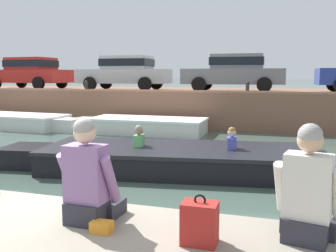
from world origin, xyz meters
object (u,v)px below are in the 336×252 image
Objects in this scene: mooring_bollard_mid at (247,87)px; mooring_bollard_west at (86,85)px; boat_moored_west_white at (18,121)px; bottle_drink at (108,207)px; boat_moored_central_white at (142,126)px; car_leftmost_red at (30,72)px; motorboat_passing at (165,159)px; car_centre_grey at (235,71)px; person_seated_middle at (308,195)px; car_left_inner_silver at (125,71)px; person_seated_right at (89,182)px; backpack_on_ledge at (200,223)px.

mooring_bollard_west is at bearing 180.00° from mooring_bollard_mid.
bottle_drink reaches higher than boat_moored_west_white.
car_leftmost_red reaches higher than boat_moored_central_white.
car_leftmost_red reaches higher than motorboat_passing.
person_seated_middle is (2.20, -13.03, -1.14)m from car_centre_grey.
motorboat_passing is 9.63m from car_left_inner_silver.
car_leftmost_red is 4.38m from mooring_bollard_west.
person_seated_right reaches higher than motorboat_passing.
motorboat_passing is 35.96× the size of bottle_drink.
motorboat_passing is 12.91m from car_leftmost_red.
boat_moored_west_white is at bearing -157.31° from car_centre_grey.
mooring_bollard_west is at bearing 126.24° from person_seated_middle.
backpack_on_ledge is at bearing -158.27° from person_seated_middle.
boat_moored_west_white is at bearing 137.73° from person_seated_middle.
car_left_inner_silver is 14.95m from person_seated_middle.
car_leftmost_red is 0.99× the size of car_left_inner_silver.
person_seated_middle is at bearing 0.51° from bottle_drink.
mooring_bollard_west is (-3.20, 1.63, 1.43)m from boat_moored_central_white.
motorboat_passing is at bearing -40.31° from car_leftmost_red.
car_leftmost_red is 9.46× the size of mooring_bollard_mid.
bottle_drink is at bearing -88.17° from car_centre_grey.
boat_moored_central_white is 11.13m from person_seated_middle.
car_centre_grey is 4.44× the size of person_seated_middle.
boat_moored_central_white is 1.19× the size of car_centre_grey.
person_seated_right is at bearing -174.99° from person_seated_middle.
motorboat_passing is (2.47, -5.03, -0.01)m from boat_moored_central_white.
person_seated_right is 2.37× the size of backpack_on_ledge.
motorboat_passing is 1.74× the size of car_leftmost_red.
boat_moored_central_white is at bearing -27.02° from mooring_bollard_west.
mooring_bollard_west is at bearing 119.25° from person_seated_right.
boat_moored_central_white is 11.45× the size of mooring_bollard_mid.
motorboat_passing is at bearing -31.47° from boat_moored_west_white.
person_seated_middle is (7.23, -13.03, -1.14)m from car_left_inner_silver.
boat_moored_central_white is 1.19× the size of car_left_inner_silver.
person_seated_middle is at bearing -82.49° from mooring_bollard_mid.
person_seated_right is 1.00× the size of person_seated_middle.
car_leftmost_red is at bearing 156.07° from boat_moored_central_white.
boat_moored_west_white is 26.73× the size of bottle_drink.
person_seated_right reaches higher than backpack_on_ledge.
car_leftmost_red is 11.05m from mooring_bollard_mid.
mooring_bollard_west is 14.01m from backpack_on_ledge.
mooring_bollard_mid is (10.92, -1.58, -0.61)m from car_leftmost_red.
car_centre_grey reaches higher than bottle_drink.
person_seated_right reaches higher than bottle_drink.
mooring_bollard_west is at bearing 152.98° from boat_moored_central_white.
motorboat_passing is 5.57m from person_seated_middle.
motorboat_passing is 5.10m from person_seated_right.
boat_moored_central_white is 24.97× the size of bottle_drink.
car_leftmost_red is at bearing 171.76° from mooring_bollard_mid.
person_seated_right is (3.30, -9.98, 0.90)m from boat_moored_central_white.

